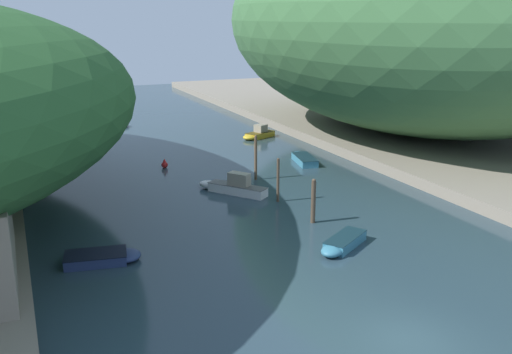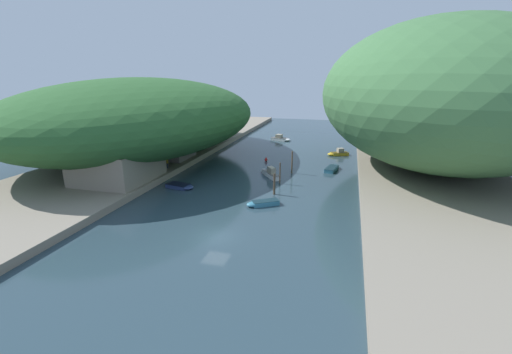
# 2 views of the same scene
# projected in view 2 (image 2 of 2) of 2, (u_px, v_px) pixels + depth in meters

# --- Properties ---
(water_surface) EXTENTS (130.00, 130.00, 0.00)m
(water_surface) POSITION_uv_depth(u_px,v_px,m) (276.00, 164.00, 62.40)
(water_surface) COLOR #283D47
(water_surface) RESTS_ON ground
(left_bank) EXTENTS (22.00, 120.00, 0.92)m
(left_bank) POSITION_uv_depth(u_px,v_px,m) (153.00, 153.00, 68.61)
(left_bank) COLOR gray
(left_bank) RESTS_ON ground
(right_bank) EXTENTS (22.00, 120.00, 0.92)m
(right_bank) POSITION_uv_depth(u_px,v_px,m) (428.00, 172.00, 55.92)
(right_bank) COLOR gray
(right_bank) RESTS_ON ground
(hillside_left) EXTENTS (41.04, 57.46, 14.29)m
(hillside_left) POSITION_uv_depth(u_px,v_px,m) (139.00, 116.00, 65.15)
(hillside_left) COLOR #285628
(hillside_left) RESTS_ON left_bank
(hillside_right) EXTENTS (37.98, 53.17, 23.37)m
(hillside_right) POSITION_uv_depth(u_px,v_px,m) (442.00, 94.00, 55.06)
(hillside_right) COLOR #3D6B3D
(hillside_right) RESTS_ON right_bank
(waterfront_building) EXTENTS (10.24, 11.42, 6.62)m
(waterfront_building) POSITION_uv_depth(u_px,v_px,m) (117.00, 157.00, 49.21)
(waterfront_building) COLOR gray
(waterfront_building) RESTS_ON left_bank
(boathouse_shed) EXTENTS (5.88, 7.40, 4.83)m
(boathouse_shed) POSITION_uv_depth(u_px,v_px,m) (174.00, 145.00, 62.33)
(boathouse_shed) COLOR slate
(boathouse_shed) RESTS_ON left_bank
(boat_yellow_tender) EXTENTS (4.49, 3.23, 1.43)m
(boat_yellow_tender) POSITION_uv_depth(u_px,v_px,m) (338.00, 153.00, 68.96)
(boat_yellow_tender) COLOR gold
(boat_yellow_tender) RESTS_ON water_surface
(boat_cabin_cruiser) EXTENTS (4.44, 5.42, 1.67)m
(boat_cabin_cruiser) POSITION_uv_depth(u_px,v_px,m) (270.00, 173.00, 54.93)
(boat_cabin_cruiser) COLOR white
(boat_cabin_cruiser) RESTS_ON water_surface
(boat_open_rowboat) EXTENTS (5.23, 3.28, 1.43)m
(boat_open_rowboat) POSITION_uv_depth(u_px,v_px,m) (281.00, 139.00, 84.42)
(boat_open_rowboat) COLOR white
(boat_open_rowboat) RESTS_ON water_surface
(boat_mid_channel) EXTENTS (2.47, 5.17, 0.64)m
(boat_mid_channel) POSITION_uv_depth(u_px,v_px,m) (333.00, 168.00, 58.54)
(boat_mid_channel) COLOR teal
(boat_mid_channel) RESTS_ON water_surface
(boat_red_skiff) EXTENTS (4.36, 2.47, 0.58)m
(boat_red_skiff) POSITION_uv_depth(u_px,v_px,m) (181.00, 186.00, 49.26)
(boat_red_skiff) COLOR navy
(boat_red_skiff) RESTS_ON water_surface
(boat_near_quay) EXTENTS (4.17, 3.31, 0.63)m
(boat_near_quay) POSITION_uv_depth(u_px,v_px,m) (262.00, 203.00, 42.70)
(boat_near_quay) COLOR teal
(boat_near_quay) RESTS_ON water_surface
(mooring_post_second) EXTENTS (0.30, 0.30, 2.99)m
(mooring_post_second) POSITION_uv_depth(u_px,v_px,m) (274.00, 184.00, 46.38)
(mooring_post_second) COLOR #4C3D2D
(mooring_post_second) RESTS_ON water_surface
(mooring_post_middle) EXTENTS (0.20, 0.20, 3.28)m
(mooring_post_middle) POSITION_uv_depth(u_px,v_px,m) (280.00, 173.00, 50.91)
(mooring_post_middle) COLOR #4C3D2D
(mooring_post_middle) RESTS_ON water_surface
(mooring_post_fourth) EXTENTS (0.24, 0.24, 3.75)m
(mooring_post_fourth) POSITION_uv_depth(u_px,v_px,m) (292.00, 162.00, 56.16)
(mooring_post_fourth) COLOR brown
(mooring_post_fourth) RESTS_ON water_surface
(channel_buoy_near) EXTENTS (0.57, 0.57, 0.86)m
(channel_buoy_near) POSITION_uv_depth(u_px,v_px,m) (266.00, 160.00, 64.25)
(channel_buoy_near) COLOR red
(channel_buoy_near) RESTS_ON water_surface
(person_on_quay) EXTENTS (0.30, 0.42, 1.69)m
(person_on_quay) POSITION_uv_depth(u_px,v_px,m) (167.00, 162.00, 55.97)
(person_on_quay) COLOR #282D3D
(person_on_quay) RESTS_ON left_bank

